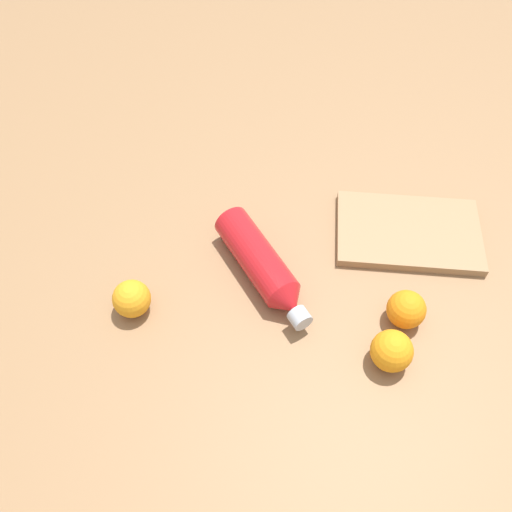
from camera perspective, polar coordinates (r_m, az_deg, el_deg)
The scene contains 6 objects.
ground_plane at distance 0.98m, azimuth 2.91°, elevation -2.80°, with size 2.40×2.40×0.00m, color olive.
water_bottle at distance 0.96m, azimuth 0.65°, elevation -0.92°, with size 0.13×0.25×0.07m.
orange_0 at distance 0.90m, azimuth 13.78°, elevation -9.46°, with size 0.07×0.07×0.07m, color orange.
orange_1 at distance 0.94m, azimuth -12.67°, elevation -4.31°, with size 0.06×0.06×0.06m, color orange.
orange_2 at distance 0.94m, azimuth 15.20°, elevation -5.32°, with size 0.06×0.06×0.06m, color orange.
cutting_board at distance 1.07m, azimuth 15.40°, elevation 2.39°, with size 0.26×0.17×0.02m, color #99724C.
Camera 1 is at (0.17, 0.51, 0.82)m, focal length 38.89 mm.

